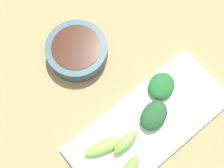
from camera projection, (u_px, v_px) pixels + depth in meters
The scene contains 7 objects.
tabletop at pixel (108, 91), 0.69m from camera, with size 2.10×2.10×0.02m, color #977C54.
sauce_bowl at pixel (77, 50), 0.69m from camera, with size 0.14×0.14×0.04m.
serving_plate at pixel (148, 125), 0.65m from camera, with size 0.15×0.35×0.01m, color white.
broccoli_stalk_0 at pixel (126, 142), 0.62m from camera, with size 0.02×0.06×0.03m, color #71BA4A.
broccoli_stalk_1 at pixel (104, 146), 0.62m from camera, with size 0.03×0.09×0.02m, color #77AF48.
broccoli_leafy_2 at pixel (161, 86), 0.66m from camera, with size 0.05×0.06×0.02m, color #1D5B29.
broccoli_leafy_4 at pixel (154, 115), 0.64m from camera, with size 0.05×0.07×0.03m, color #1E4A2A.
Camera 1 is at (0.16, -0.12, 0.67)m, focal length 50.30 mm.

